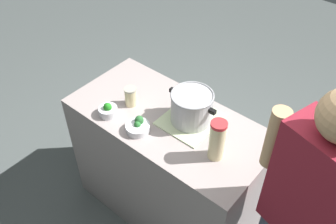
{
  "coord_description": "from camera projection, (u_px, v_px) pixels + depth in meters",
  "views": [
    {
      "loc": [
        1.01,
        -1.21,
        2.38
      ],
      "look_at": [
        0.0,
        0.0,
        0.94
      ],
      "focal_mm": 39.76,
      "sensor_mm": 36.0,
      "label": 1
    }
  ],
  "objects": [
    {
      "name": "ground_plane",
      "position": [
        168.0,
        205.0,
        2.77
      ],
      "size": [
        8.0,
        8.0,
        0.0
      ],
      "primitive_type": "plane",
      "color": "#515857"
    },
    {
      "name": "counter_slab",
      "position": [
        168.0,
        167.0,
        2.47
      ],
      "size": [
        1.22,
        0.6,
        0.89
      ],
      "primitive_type": "cube",
      "color": "#A39592",
      "rests_on": "ground_plane"
    },
    {
      "name": "dish_cloth",
      "position": [
        191.0,
        120.0,
        2.15
      ],
      "size": [
        0.3,
        0.34,
        0.01
      ],
      "primitive_type": "cube",
      "color": "beige",
      "rests_on": "counter_slab"
    },
    {
      "name": "cooking_pot",
      "position": [
        192.0,
        107.0,
        2.09
      ],
      "size": [
        0.31,
        0.24,
        0.19
      ],
      "color": "#B7B7BC",
      "rests_on": "dish_cloth"
    },
    {
      "name": "lemonade_pitcher",
      "position": [
        217.0,
        140.0,
        1.87
      ],
      "size": [
        0.09,
        0.09,
        0.24
      ],
      "color": "beige",
      "rests_on": "counter_slab"
    },
    {
      "name": "mason_jar",
      "position": [
        131.0,
        96.0,
        2.22
      ],
      "size": [
        0.08,
        0.08,
        0.12
      ],
      "color": "beige",
      "rests_on": "counter_slab"
    },
    {
      "name": "broccoli_bowl_front",
      "position": [
        138.0,
        126.0,
        2.08
      ],
      "size": [
        0.14,
        0.14,
        0.08
      ],
      "color": "silver",
      "rests_on": "counter_slab"
    },
    {
      "name": "broccoli_bowl_center",
      "position": [
        108.0,
        110.0,
        2.17
      ],
      "size": [
        0.11,
        0.11,
        0.09
      ],
      "color": "silver",
      "rests_on": "counter_slab"
    },
    {
      "name": "person_cook",
      "position": [
        301.0,
        218.0,
        1.67
      ],
      "size": [
        0.5,
        0.28,
        1.63
      ],
      "color": "#434C5E",
      "rests_on": "ground_plane"
    }
  ]
}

